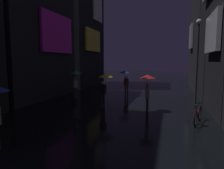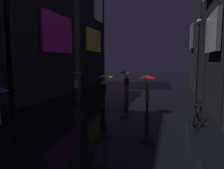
% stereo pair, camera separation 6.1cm
% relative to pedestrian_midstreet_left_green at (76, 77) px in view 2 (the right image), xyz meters
% --- Properties ---
extents(building_left_mid, '(4.25, 7.89, 12.78)m').
position_rel_pedestrian_midstreet_left_green_xyz_m(building_left_mid, '(-3.69, -0.67, 4.73)').
color(building_left_mid, black).
rests_on(building_left_mid, ground).
extents(building_left_far, '(4.25, 7.62, 18.02)m').
position_rel_pedestrian_midstreet_left_green_xyz_m(building_left_far, '(-3.70, 8.20, 7.35)').
color(building_left_far, black).
rests_on(building_left_far, ground).
extents(building_right_far, '(4.25, 8.35, 16.53)m').
position_rel_pedestrian_midstreet_left_green_xyz_m(building_right_far, '(11.27, 8.56, 6.60)').
color(building_right_far, '#232328').
rests_on(building_right_far, ground).
extents(pedestrian_midstreet_left_green, '(0.90, 0.90, 2.12)m').
position_rel_pedestrian_midstreet_left_green_xyz_m(pedestrian_midstreet_left_green, '(0.00, 0.00, 0.00)').
color(pedestrian_midstreet_left_green, '#38332D').
rests_on(pedestrian_midstreet_left_green, ground).
extents(pedestrian_foreground_right_red, '(0.90, 0.90, 2.12)m').
position_rel_pedestrian_midstreet_left_green_xyz_m(pedestrian_foreground_right_red, '(5.87, -2.74, 0.00)').
color(pedestrian_foreground_right_red, '#2D2D38').
rests_on(pedestrian_foreground_right_red, ground).
extents(pedestrian_foreground_left_blue, '(0.90, 0.90, 2.12)m').
position_rel_pedestrian_midstreet_left_green_xyz_m(pedestrian_foreground_left_blue, '(3.49, 2.05, 0.00)').
color(pedestrian_foreground_left_blue, '#38332D').
rests_on(pedestrian_foreground_left_blue, ground).
extents(pedestrian_far_right_yellow, '(0.90, 0.90, 2.12)m').
position_rel_pedestrian_midstreet_left_green_xyz_m(pedestrian_far_right_yellow, '(3.25, -2.57, 0.00)').
color(pedestrian_far_right_yellow, '#2D2D38').
rests_on(pedestrian_far_right_yellow, ground).
extents(bicycle_parked_at_storefront, '(0.57, 1.76, 0.96)m').
position_rel_pedestrian_midstreet_left_green_xyz_m(bicycle_parked_at_storefront, '(8.38, -4.28, -1.28)').
color(bicycle_parked_at_storefront, black).
rests_on(bicycle_parked_at_storefront, ground).
extents(streetlamp_right_far, '(0.36, 0.36, 5.64)m').
position_rel_pedestrian_midstreet_left_green_xyz_m(streetlamp_right_far, '(8.78, 0.40, 1.85)').
color(streetlamp_right_far, '#2D2D33').
rests_on(streetlamp_right_far, ground).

